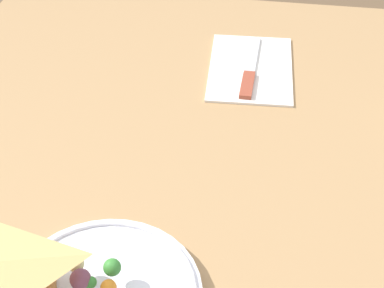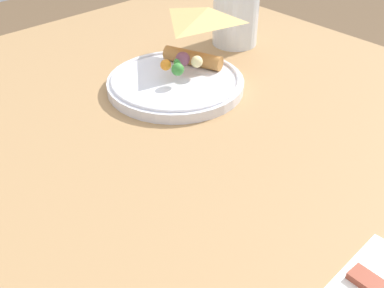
{
  "view_description": "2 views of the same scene",
  "coord_description": "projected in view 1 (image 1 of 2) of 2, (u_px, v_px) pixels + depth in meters",
  "views": [
    {
      "loc": [
        -0.54,
        -0.12,
        1.29
      ],
      "look_at": [
        0.06,
        -0.03,
        0.78
      ],
      "focal_mm": 55.0,
      "sensor_mm": 36.0,
      "label": 1
    },
    {
      "loc": [
        0.34,
        -0.4,
        1.1
      ],
      "look_at": [
        -0.0,
        -0.09,
        0.78
      ],
      "focal_mm": 45.0,
      "sensor_mm": 36.0,
      "label": 2
    }
  ],
  "objects": [
    {
      "name": "butter_knife",
      "position": [
        250.0,
        69.0,
        0.99
      ],
      "size": [
        0.2,
        0.02,
        0.01
      ],
      "rotation": [
        0.0,
        0.0,
        -0.02
      ],
      "color": "#99422D",
      "rests_on": "napkin_folded"
    },
    {
      "name": "napkin_folded",
      "position": [
        251.0,
        68.0,
        1.0
      ],
      "size": [
        0.21,
        0.15,
        0.0
      ],
      "rotation": [
        0.0,
        0.0,
        0.04
      ],
      "color": "white",
      "rests_on": "dining_table"
    },
    {
      "name": "dining_table",
      "position": [
        168.0,
        242.0,
        0.84
      ],
      "size": [
        1.15,
        0.86,
        0.74
      ],
      "color": "#A87F51",
      "rests_on": "ground_plane"
    }
  ]
}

